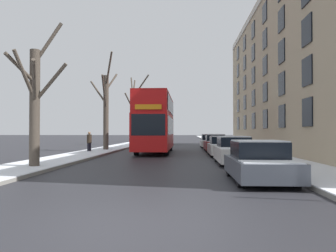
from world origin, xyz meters
TOP-DOWN VIEW (x-y plane):
  - ground_plane at (0.00, 0.00)m, footprint 320.00×320.00m
  - sidewalk_left at (-6.02, 53.00)m, footprint 2.84×130.00m
  - sidewalk_right at (6.02, 53.00)m, footprint 2.84×130.00m
  - terrace_facade_right at (11.93, 20.78)m, footprint 9.10×36.32m
  - bare_tree_left_0 at (-5.55, 8.12)m, footprint 2.20×2.19m
  - bare_tree_left_1 at (-5.79, 21.71)m, footprint 2.58×3.39m
  - bare_tree_left_2 at (-5.60, 34.94)m, footprint 2.93×3.48m
  - bare_tree_left_3 at (-5.71, 48.63)m, footprint 2.97×1.17m
  - double_decker_bus at (-1.37, 20.13)m, footprint 2.48×10.16m
  - parked_car_0 at (3.51, 5.29)m, footprint 1.88×4.03m
  - parked_car_1 at (3.51, 11.15)m, footprint 1.74×4.25m
  - parked_car_2 at (3.51, 16.75)m, footprint 1.77×4.24m
  - parked_car_3 at (3.51, 21.98)m, footprint 1.74×4.31m
  - parked_car_4 at (3.51, 28.30)m, footprint 1.86×4.21m
  - oncoming_van at (-2.02, 37.05)m, footprint 2.04×5.76m
  - pedestrian_left_sidewalk at (-6.47, 19.23)m, footprint 0.36×0.36m

SIDE VIEW (x-z plane):
  - ground_plane at x=0.00m, z-range 0.00..0.00m
  - sidewalk_left at x=-6.02m, z-range 0.00..0.16m
  - sidewalk_right at x=6.02m, z-range 0.00..0.16m
  - parked_car_0 at x=3.51m, z-range -0.05..1.32m
  - parked_car_2 at x=3.51m, z-range -0.04..1.32m
  - parked_car_4 at x=3.51m, z-range -0.06..1.35m
  - parked_car_1 at x=3.51m, z-range -0.05..1.38m
  - parked_car_3 at x=3.51m, z-range -0.06..1.41m
  - pedestrian_left_sidewalk at x=-6.47m, z-range 0.08..1.75m
  - oncoming_van at x=-2.02m, z-range 0.10..2.25m
  - double_decker_bus at x=-1.37m, z-range 0.29..4.78m
  - bare_tree_left_3 at x=-5.71m, z-range -0.11..5.73m
  - bare_tree_left_0 at x=-5.55m, z-range -0.31..6.25m
  - bare_tree_left_1 at x=-5.79m, z-range -0.44..7.78m
  - bare_tree_left_2 at x=-5.60m, z-range -0.40..8.38m
  - terrace_facade_right at x=11.93m, z-range 0.00..13.42m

